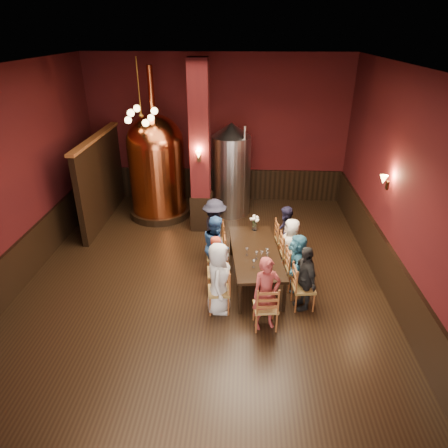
# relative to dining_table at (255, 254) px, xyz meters

# --- Properties ---
(room) EXTENTS (10.00, 10.02, 4.50)m
(room) POSITION_rel_dining_table_xyz_m (-1.15, -0.24, 1.56)
(room) COLOR black
(room) RESTS_ON ground
(wainscot_right) EXTENTS (0.08, 9.90, 1.00)m
(wainscot_right) POSITION_rel_dining_table_xyz_m (2.81, -0.24, -0.19)
(wainscot_right) COLOR black
(wainscot_right) RESTS_ON ground
(wainscot_back) EXTENTS (7.90, 0.08, 1.00)m
(wainscot_back) POSITION_rel_dining_table_xyz_m (-1.15, 4.72, -0.19)
(wainscot_back) COLOR black
(wainscot_back) RESTS_ON ground
(wainscot_left) EXTENTS (0.08, 9.90, 1.00)m
(wainscot_left) POSITION_rel_dining_table_xyz_m (-5.11, -0.24, -0.19)
(wainscot_left) COLOR black
(wainscot_left) RESTS_ON ground
(column) EXTENTS (0.58, 0.58, 4.50)m
(column) POSITION_rel_dining_table_xyz_m (-1.45, 2.56, 1.56)
(column) COLOR #440E0F
(column) RESTS_ON ground
(partition) EXTENTS (0.22, 3.50, 2.40)m
(partition) POSITION_rel_dining_table_xyz_m (-4.35, 2.96, 0.51)
(partition) COLOR black
(partition) RESTS_ON ground
(pendant_cluster) EXTENTS (0.90, 0.90, 1.70)m
(pendant_cluster) POSITION_rel_dining_table_xyz_m (-2.95, 2.66, 2.41)
(pendant_cluster) COLOR #A57226
(pendant_cluster) RESTS_ON room
(sconce_wall) EXTENTS (0.20, 0.20, 0.36)m
(sconce_wall) POSITION_rel_dining_table_xyz_m (2.75, 0.56, 1.51)
(sconce_wall) COLOR black
(sconce_wall) RESTS_ON room
(sconce_column) EXTENTS (0.20, 0.20, 0.36)m
(sconce_column) POSITION_rel_dining_table_xyz_m (-1.45, 2.26, 1.51)
(sconce_column) COLOR black
(sconce_column) RESTS_ON column
(dining_table) EXTENTS (1.26, 2.50, 0.75)m
(dining_table) POSITION_rel_dining_table_xyz_m (0.00, 0.00, 0.00)
(dining_table) COLOR black
(dining_table) RESTS_ON ground
(chair_0) EXTENTS (0.51, 0.51, 0.92)m
(chair_0) POSITION_rel_dining_table_xyz_m (-0.73, -1.09, -0.23)
(chair_0) COLOR brown
(chair_0) RESTS_ON ground
(person_0) EXTENTS (0.53, 0.77, 1.51)m
(person_0) POSITION_rel_dining_table_xyz_m (-0.73, -1.09, 0.07)
(person_0) COLOR silver
(person_0) RESTS_ON ground
(chair_1) EXTENTS (0.51, 0.51, 0.92)m
(chair_1) POSITION_rel_dining_table_xyz_m (-0.81, -0.42, -0.23)
(chair_1) COLOR brown
(chair_1) RESTS_ON ground
(person_1) EXTENTS (0.46, 0.56, 1.32)m
(person_1) POSITION_rel_dining_table_xyz_m (-0.81, -0.42, -0.03)
(person_1) COLOR #AA321D
(person_1) RESTS_ON ground
(chair_2) EXTENTS (0.51, 0.51, 0.92)m
(chair_2) POSITION_rel_dining_table_xyz_m (-0.88, 0.23, -0.23)
(chair_2) COLOR brown
(chair_2) RESTS_ON ground
(person_2) EXTENTS (0.57, 0.78, 1.45)m
(person_2) POSITION_rel_dining_table_xyz_m (-0.88, 0.23, 0.04)
(person_2) COLOR #2B5492
(person_2) RESTS_ON ground
(chair_3) EXTENTS (0.51, 0.51, 0.92)m
(chair_3) POSITION_rel_dining_table_xyz_m (-0.96, 0.90, -0.23)
(chair_3) COLOR brown
(chair_3) RESTS_ON ground
(person_3) EXTENTS (0.84, 1.13, 1.56)m
(person_3) POSITION_rel_dining_table_xyz_m (-0.96, 0.90, 0.09)
(person_3) COLOR black
(person_3) RESTS_ON ground
(chair_4) EXTENTS (0.51, 0.51, 0.92)m
(chair_4) POSITION_rel_dining_table_xyz_m (0.96, -0.90, -0.23)
(chair_4) COLOR brown
(chair_4) RESTS_ON ground
(person_4) EXTENTS (0.58, 0.88, 1.39)m
(person_4) POSITION_rel_dining_table_xyz_m (0.96, -0.90, 0.01)
(person_4) COLOR black
(person_4) RESTS_ON ground
(chair_5) EXTENTS (0.51, 0.51, 0.92)m
(chair_5) POSITION_rel_dining_table_xyz_m (0.88, -0.23, -0.23)
(chair_5) COLOR brown
(chair_5) RESTS_ON ground
(person_5) EXTENTS (0.45, 1.22, 1.29)m
(person_5) POSITION_rel_dining_table_xyz_m (0.88, -0.23, -0.04)
(person_5) COLOR teal
(person_5) RESTS_ON ground
(chair_6) EXTENTS (0.51, 0.51, 0.92)m
(chair_6) POSITION_rel_dining_table_xyz_m (0.81, 0.42, -0.23)
(chair_6) COLOR brown
(chair_6) RESTS_ON ground
(person_6) EXTENTS (0.47, 0.68, 1.33)m
(person_6) POSITION_rel_dining_table_xyz_m (0.81, 0.42, -0.02)
(person_6) COLOR white
(person_6) RESTS_ON ground
(chair_7) EXTENTS (0.51, 0.51, 0.92)m
(chair_7) POSITION_rel_dining_table_xyz_m (0.73, 1.09, -0.23)
(chair_7) COLOR brown
(chair_7) RESTS_ON ground
(person_7) EXTENTS (0.43, 0.69, 1.33)m
(person_7) POSITION_rel_dining_table_xyz_m (0.73, 1.09, -0.03)
(person_7) COLOR #1B1932
(person_7) RESTS_ON ground
(chair_8) EXTENTS (0.51, 0.51, 0.92)m
(chair_8) POSITION_rel_dining_table_xyz_m (0.17, -1.54, -0.23)
(chair_8) COLOR brown
(chair_8) RESTS_ON ground
(person_8) EXTENTS (0.63, 0.52, 1.49)m
(person_8) POSITION_rel_dining_table_xyz_m (0.17, -1.54, 0.06)
(person_8) COLOR maroon
(person_8) RESTS_ON ground
(copper_kettle) EXTENTS (1.86, 1.86, 4.25)m
(copper_kettle) POSITION_rel_dining_table_xyz_m (-2.80, 3.36, 0.86)
(copper_kettle) COLOR black
(copper_kettle) RESTS_ON ground
(steel_vessel) EXTENTS (1.33, 1.33, 2.74)m
(steel_vessel) POSITION_rel_dining_table_xyz_m (-0.67, 3.62, 0.68)
(steel_vessel) COLOR #B2B2B7
(steel_vessel) RESTS_ON ground
(rose_vase) EXTENTS (0.22, 0.22, 0.38)m
(rose_vase) POSITION_rel_dining_table_xyz_m (-0.01, 1.01, 0.31)
(rose_vase) COLOR white
(rose_vase) RESTS_ON dining_table
(wine_glass_0) EXTENTS (0.07, 0.07, 0.17)m
(wine_glass_0) POSITION_rel_dining_table_xyz_m (-0.19, -0.18, 0.15)
(wine_glass_0) COLOR white
(wine_glass_0) RESTS_ON dining_table
(wine_glass_1) EXTENTS (0.07, 0.07, 0.17)m
(wine_glass_1) POSITION_rel_dining_table_xyz_m (0.25, -0.19, 0.15)
(wine_glass_1) COLOR white
(wine_glass_1) RESTS_ON dining_table
(wine_glass_2) EXTENTS (0.07, 0.07, 0.17)m
(wine_glass_2) POSITION_rel_dining_table_xyz_m (0.28, -0.66, 0.15)
(wine_glass_2) COLOR white
(wine_glass_2) RESTS_ON dining_table
(wine_glass_3) EXTENTS (0.07, 0.07, 0.17)m
(wine_glass_3) POSITION_rel_dining_table_xyz_m (0.24, -0.34, 0.15)
(wine_glass_3) COLOR white
(wine_glass_3) RESTS_ON dining_table
(wine_glass_4) EXTENTS (0.07, 0.07, 0.17)m
(wine_glass_4) POSITION_rel_dining_table_xyz_m (0.01, -0.32, 0.15)
(wine_glass_4) COLOR white
(wine_glass_4) RESTS_ON dining_table
(wine_glass_5) EXTENTS (0.07, 0.07, 0.17)m
(wine_glass_5) POSITION_rel_dining_table_xyz_m (-0.05, -0.65, 0.15)
(wine_glass_5) COLOR white
(wine_glass_5) RESTS_ON dining_table
(wine_glass_6) EXTENTS (0.07, 0.07, 0.17)m
(wine_glass_6) POSITION_rel_dining_table_xyz_m (0.12, -0.30, 0.15)
(wine_glass_6) COLOR white
(wine_glass_6) RESTS_ON dining_table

